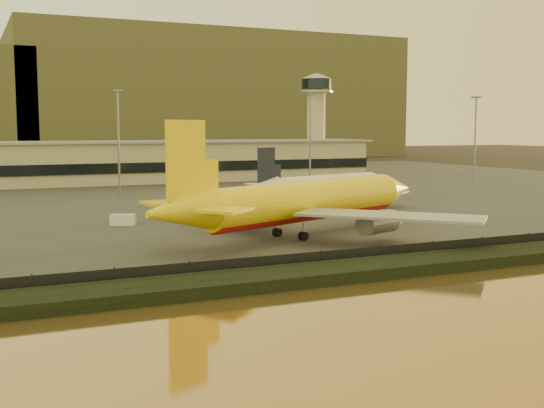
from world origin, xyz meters
The scene contains 12 objects.
ground centered at (0.00, 0.00, 0.00)m, with size 900.00×900.00×0.00m, color black.
embankment centered at (0.00, -17.00, 0.70)m, with size 320.00×7.00×1.40m, color black.
tarmac centered at (0.00, 95.00, 0.10)m, with size 320.00×220.00×0.20m, color #2D2D2D.
perimeter_fence centered at (0.00, -13.00, 1.30)m, with size 300.00×0.05×2.20m, color black.
terminal_building centered at (-14.52, 125.55, 6.25)m, with size 202.00×25.00×12.60m.
control_tower centered at (70.00, 131.00, 21.66)m, with size 11.20×11.20×35.50m.
apron_light_masts centered at (15.00, 75.00, 15.70)m, with size 152.20×12.20×25.40m.
distant_hills centered at (-20.74, 340.00, 31.39)m, with size 470.00×160.00×70.00m.
dhl_cargo_jet centered at (3.58, 10.23, 5.44)m, with size 56.27×53.25×17.53m.
white_narrowbody_jet centered at (30.24, 52.44, 3.92)m, with size 42.65×40.66×12.48m.
gse_vehicle_yellow centered at (15.07, 29.06, 1.21)m, with size 4.47×2.01×2.01m, color yellow.
gse_vehicle_white centered at (-19.24, 33.24, 1.14)m, with size 4.19×1.89×1.89m, color white.
Camera 1 is at (-43.55, -81.98, 16.71)m, focal length 45.00 mm.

